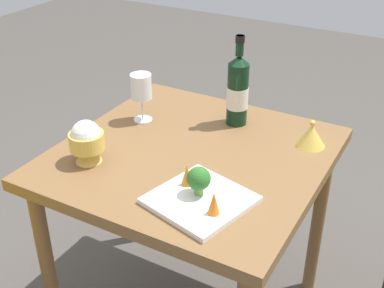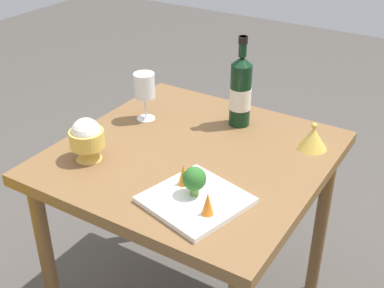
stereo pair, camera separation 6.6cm
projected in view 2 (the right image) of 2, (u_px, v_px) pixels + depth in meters
dining_table at (192, 176)px, 1.71m from camera, size 0.84×0.84×0.75m
wine_bottle at (241, 91)px, 1.78m from camera, size 0.08×0.08×0.33m
wine_glass at (144, 87)px, 1.81m from camera, size 0.08×0.08×0.18m
rice_bowl at (87, 138)px, 1.59m from camera, size 0.11×0.11×0.14m
rice_bowl_lid at (313, 138)px, 1.67m from camera, size 0.10×0.10×0.09m
serving_plate at (196, 200)px, 1.42m from camera, size 0.30×0.30×0.02m
broccoli_floret at (194, 179)px, 1.41m from camera, size 0.07×0.07×0.09m
carrot_garnish_left at (184, 175)px, 1.46m from camera, size 0.03×0.03×0.07m
carrot_garnish_right at (208, 203)px, 1.34m from camera, size 0.03×0.03×0.07m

